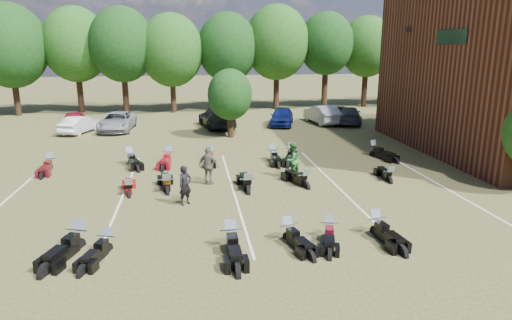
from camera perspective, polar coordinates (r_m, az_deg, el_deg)
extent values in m
plane|color=brown|center=(18.98, 7.15, -6.32)|extent=(160.00, 160.00, 0.00)
imported|color=maroon|center=(38.34, -21.82, 4.48)|extent=(2.23, 4.45, 1.45)
imported|color=silver|center=(37.30, -21.20, 4.17)|extent=(2.56, 4.18, 1.30)
imported|color=#92949A|center=(37.31, -16.97, 4.63)|extent=(2.62, 5.27, 1.44)
imported|color=black|center=(37.31, -4.90, 5.33)|extent=(3.12, 5.80, 1.60)
imported|color=navy|center=(38.07, 3.25, 5.47)|extent=(2.87, 4.71, 1.50)
imported|color=#AFAEAA|center=(39.34, 8.27, 5.69)|extent=(2.27, 4.94, 1.57)
imported|color=#5C050F|center=(39.91, 10.55, 5.56)|extent=(2.61, 5.00, 1.34)
imported|color=#36363B|center=(39.65, 11.50, 5.50)|extent=(3.27, 5.24, 1.42)
imported|color=black|center=(19.51, -8.85, -3.15)|extent=(0.74, 0.70, 1.70)
imported|color=#26672A|center=(23.22, 4.53, -0.02)|extent=(1.11, 1.07, 1.81)
imported|color=#625D54|center=(22.10, -5.92, -0.71)|extent=(1.17, 0.98, 1.87)
cube|color=black|center=(32.37, 18.43, 15.19)|extent=(0.30, 0.40, 0.30)
cube|color=black|center=(28.02, 23.21, 13.97)|extent=(0.06, 3.00, 0.80)
cylinder|color=black|center=(49.05, -27.69, 7.40)|extent=(0.58, 0.58, 4.08)
ellipsoid|color=#1E4C19|center=(48.83, -28.29, 12.39)|extent=(6.00, 6.00, 6.90)
cylinder|color=black|center=(47.64, -21.96, 7.84)|extent=(0.58, 0.58, 4.08)
ellipsoid|color=#1E4C19|center=(47.41, -22.46, 12.99)|extent=(6.00, 6.00, 6.90)
cylinder|color=black|center=(46.72, -15.95, 8.22)|extent=(0.57, 0.58, 4.08)
ellipsoid|color=#1E4C19|center=(46.49, -16.32, 13.48)|extent=(6.00, 6.00, 6.90)
cylinder|color=black|center=(46.33, -9.74, 8.51)|extent=(0.57, 0.58, 4.08)
ellipsoid|color=#1E4C19|center=(46.09, -9.98, 13.82)|extent=(6.00, 6.00, 6.90)
cylinder|color=black|center=(46.47, -3.50, 8.71)|extent=(0.58, 0.58, 4.08)
ellipsoid|color=#1E4C19|center=(46.24, -3.59, 14.01)|extent=(6.00, 6.00, 6.90)
cylinder|color=black|center=(47.15, 2.63, 8.81)|extent=(0.57, 0.58, 4.08)
ellipsoid|color=#1E4C19|center=(46.92, 2.70, 14.03)|extent=(6.00, 6.00, 6.90)
cylinder|color=black|center=(48.34, 8.53, 8.80)|extent=(0.57, 0.58, 4.08)
ellipsoid|color=#1E4C19|center=(48.12, 8.73, 13.89)|extent=(6.00, 6.00, 6.90)
cylinder|color=black|center=(50.01, 14.10, 8.72)|extent=(0.57, 0.58, 4.08)
ellipsoid|color=#1E4C19|center=(49.79, 14.41, 13.63)|extent=(6.00, 6.00, 6.90)
cylinder|color=black|center=(52.10, 19.25, 8.56)|extent=(0.58, 0.58, 4.08)
ellipsoid|color=#1E4C19|center=(51.89, 19.65, 13.27)|extent=(6.00, 6.00, 6.90)
cylinder|color=black|center=(54.57, 23.97, 8.36)|extent=(0.58, 0.58, 4.08)
ellipsoid|color=#1E4C19|center=(54.37, 24.44, 12.85)|extent=(6.00, 6.00, 6.90)
cylinder|color=black|center=(33.21, -3.22, 4.49)|extent=(0.24, 0.24, 1.90)
sphere|color=#1E4C19|center=(32.90, -3.27, 8.18)|extent=(3.20, 3.20, 3.20)
cube|color=silver|center=(22.68, -28.96, -4.57)|extent=(0.10, 14.00, 0.01)
cube|color=silver|center=(21.40, -16.33, -4.36)|extent=(0.10, 14.00, 0.01)
cube|color=silver|center=(21.25, -2.84, -3.91)|extent=(0.10, 14.00, 0.01)
cube|color=silver|center=(22.25, 10.11, -3.27)|extent=(0.10, 14.00, 0.01)
cube|color=silver|center=(24.26, 21.41, -2.57)|extent=(0.10, 14.00, 0.01)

